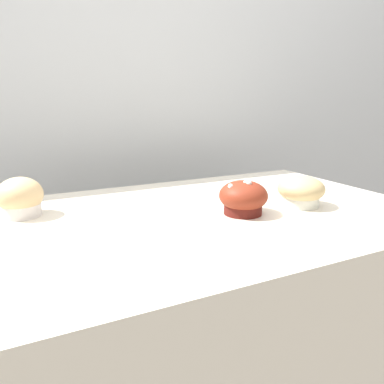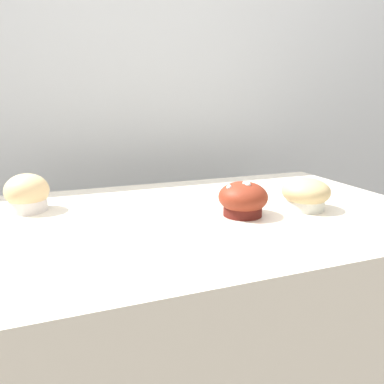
% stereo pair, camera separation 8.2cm
% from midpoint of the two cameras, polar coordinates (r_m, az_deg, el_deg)
% --- Properties ---
extents(wall_back, '(3.20, 0.10, 1.80)m').
position_cam_midpoint_polar(wall_back, '(1.38, -6.22, 1.78)').
color(wall_back, silver).
rests_on(wall_back, ground).
extents(muffin_front_center, '(0.09, 0.09, 0.08)m').
position_cam_midpoint_polar(muffin_front_center, '(0.88, -21.45, -0.29)').
color(muffin_front_center, white).
rests_on(muffin_front_center, display_counter).
extents(muffin_back_left, '(0.11, 0.11, 0.07)m').
position_cam_midpoint_polar(muffin_back_left, '(0.89, 19.49, -0.33)').
color(muffin_back_left, silver).
rests_on(muffin_back_left, display_counter).
extents(muffin_back_right, '(0.11, 0.11, 0.08)m').
position_cam_midpoint_polar(muffin_back_right, '(0.81, 10.66, -1.16)').
color(muffin_back_right, '#521812').
rests_on(muffin_back_right, display_counter).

